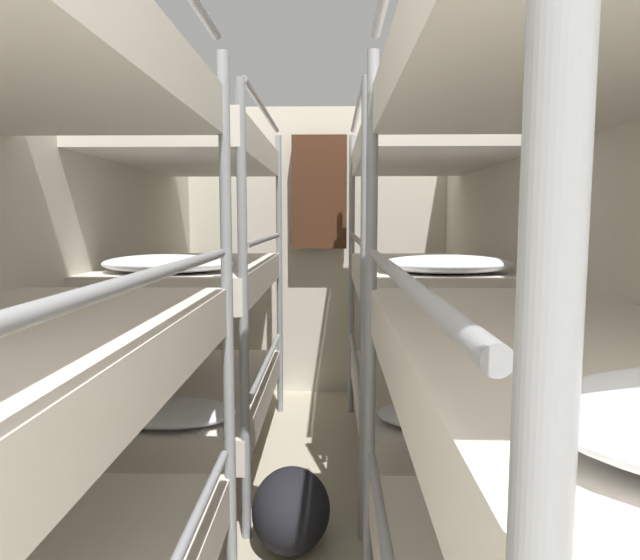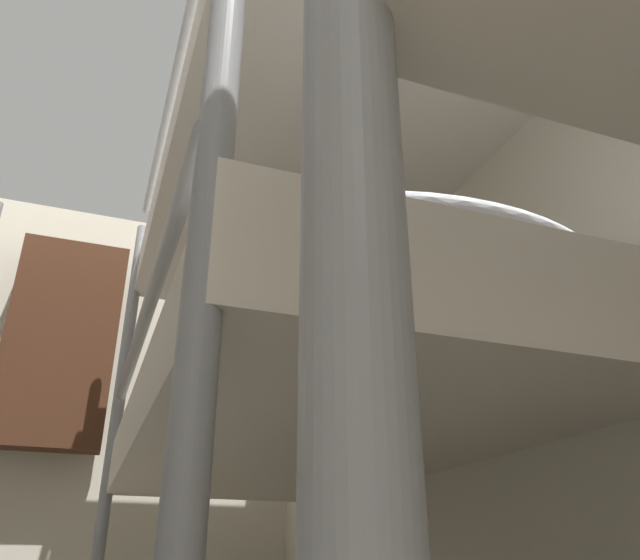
{
  "view_description": "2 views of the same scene",
  "coord_description": "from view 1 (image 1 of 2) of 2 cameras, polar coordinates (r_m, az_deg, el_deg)",
  "views": [
    {
      "loc": [
        0.13,
        0.19,
        1.49
      ],
      "look_at": [
        0.07,
        3.03,
        1.18
      ],
      "focal_mm": 32.0,
      "sensor_mm": 36.0,
      "label": 1
    },
    {
      "loc": [
        0.18,
        2.12,
        0.81
      ],
      "look_at": [
        0.64,
        3.36,
        1.43
      ],
      "focal_mm": 35.0,
      "sensor_mm": 36.0,
      "label": 2
    }
  ],
  "objects": [
    {
      "name": "wall_left",
      "position": [
        2.61,
        -26.76,
        -0.88
      ],
      "size": [
        0.06,
        5.07,
        2.39
      ],
      "color": "beige",
      "rests_on": "ground_plane"
    },
    {
      "name": "wall_back",
      "position": [
        4.81,
        -0.28,
        2.74
      ],
      "size": [
        2.26,
        0.06,
        2.39
      ],
      "color": "beige",
      "rests_on": "ground_plane"
    },
    {
      "name": "hanging_coat",
      "position": [
        4.65,
        -0.06,
        8.75
      ],
      "size": [
        0.44,
        0.12,
        0.9
      ],
      "color": "#472819"
    },
    {
      "name": "duffel_bag",
      "position": [
        2.78,
        -2.91,
        -21.91
      ],
      "size": [
        0.35,
        0.45,
        0.35
      ],
      "color": "black",
      "rests_on": "ground_plane"
    },
    {
      "name": "bunk_stack_right_far",
      "position": [
        3.4,
        10.34,
        0.36
      ],
      "size": [
        0.82,
        1.79,
        2.13
      ],
      "color": "gray",
      "rests_on": "ground_plane"
    },
    {
      "name": "wall_right",
      "position": [
        2.5,
        24.1,
        -1.04
      ],
      "size": [
        0.06,
        5.07,
        2.39
      ],
      "color": "beige",
      "rests_on": "ground_plane"
    },
    {
      "name": "bunk_stack_right_near",
      "position": [
        1.36,
        24.81,
        -8.91
      ],
      "size": [
        0.82,
        1.79,
        2.13
      ],
      "color": "gray",
      "rests_on": "ground_plane"
    },
    {
      "name": "bunk_stack_left_far",
      "position": [
        3.45,
        -12.04,
        0.41
      ],
      "size": [
        0.82,
        1.79,
        2.13
      ],
      "color": "gray",
      "rests_on": "ground_plane"
    }
  ]
}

